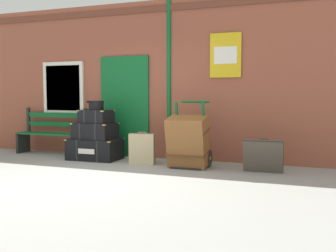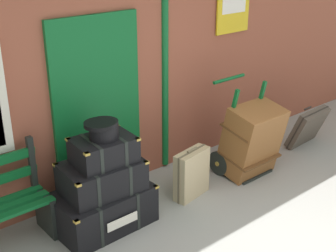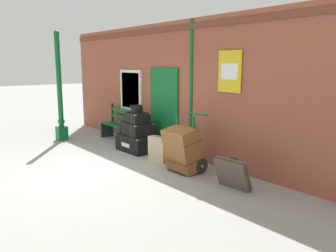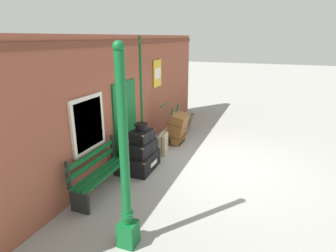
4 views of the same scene
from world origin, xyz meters
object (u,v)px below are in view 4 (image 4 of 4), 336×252
object	(u,v)px
platform_bench	(99,173)
round_hatbox	(141,126)
steamer_trunk_top	(141,136)
suitcase_slate	(164,144)
porters_trolley	(172,134)
steamer_trunk_middle	(141,147)
steamer_trunk_base	(141,161)
lamp_post	(125,177)
suitcase_caramel	(188,122)
large_brown_trunk	(177,128)

from	to	relation	value
platform_bench	round_hatbox	bearing A→B (deg)	-14.82
platform_bench	round_hatbox	xyz separation A→B (m)	(1.32, -0.35, 0.66)
steamer_trunk_top	suitcase_slate	bearing A→B (deg)	-8.07
steamer_trunk_top	porters_trolley	world-z (taller)	porters_trolley
steamer_trunk_middle	porters_trolley	bearing A→B (deg)	-1.97
platform_bench	porters_trolley	distance (m)	3.35
steamer_trunk_base	porters_trolley	world-z (taller)	porters_trolley
platform_bench	steamer_trunk_middle	size ratio (longest dim) A/B	1.90
round_hatbox	steamer_trunk_top	bearing A→B (deg)	99.99
porters_trolley	suitcase_slate	distance (m)	0.94
steamer_trunk_base	steamer_trunk_middle	bearing A→B (deg)	-12.48
steamer_trunk_middle	round_hatbox	world-z (taller)	round_hatbox
lamp_post	steamer_trunk_top	xyz separation A→B (m)	(2.51, 0.97, -0.32)
suitcase_caramel	round_hatbox	bearing A→B (deg)	176.83
platform_bench	porters_trolley	xyz separation A→B (m)	(3.32, -0.40, -0.17)
porters_trolley	large_brown_trunk	bearing A→B (deg)	-90.00
platform_bench	porters_trolley	world-z (taller)	porters_trolley
round_hatbox	porters_trolley	bearing A→B (deg)	-1.58
platform_bench	large_brown_trunk	bearing A→B (deg)	-9.89
large_brown_trunk	suitcase_caramel	bearing A→B (deg)	2.09
platform_bench	lamp_post	bearing A→B (deg)	-132.22
steamer_trunk_top	suitcase_slate	size ratio (longest dim) A/B	1.04
large_brown_trunk	suitcase_slate	distance (m)	0.95
steamer_trunk_middle	round_hatbox	distance (m)	0.53
lamp_post	steamer_trunk_base	size ratio (longest dim) A/B	3.04
suitcase_caramel	steamer_trunk_middle	bearing A→B (deg)	176.62
porters_trolley	steamer_trunk_middle	bearing A→B (deg)	178.03
porters_trolley	suitcase_slate	world-z (taller)	porters_trolley
platform_bench	suitcase_caramel	world-z (taller)	platform_bench
platform_bench	large_brown_trunk	distance (m)	3.37
steamer_trunk_middle	lamp_post	bearing A→B (deg)	-158.47
steamer_trunk_top	suitcase_caramel	xyz separation A→B (m)	(3.31, -0.19, -0.59)
lamp_post	steamer_trunk_middle	size ratio (longest dim) A/B	3.71
steamer_trunk_base	suitcase_caramel	size ratio (longest dim) A/B	1.53
large_brown_trunk	steamer_trunk_base	bearing A→B (deg)	173.12
round_hatbox	large_brown_trunk	distance (m)	2.11
steamer_trunk_base	platform_bench	bearing A→B (deg)	165.37
steamer_trunk_middle	platform_bench	bearing A→B (deg)	165.39
lamp_post	platform_bench	world-z (taller)	lamp_post
steamer_trunk_middle	porters_trolley	xyz separation A→B (m)	(2.04, -0.07, -0.31)
porters_trolley	steamer_trunk_base	bearing A→B (deg)	177.98
lamp_post	steamer_trunk_middle	xyz separation A→B (m)	(2.47, 0.97, -0.61)
suitcase_slate	suitcase_caramel	distance (m)	2.24
lamp_post	porters_trolley	xyz separation A→B (m)	(4.51, 0.90, -0.92)
platform_bench	round_hatbox	distance (m)	1.52
lamp_post	platform_bench	xyz separation A→B (m)	(1.19, 1.31, -0.75)
steamer_trunk_top	suitcase_slate	distance (m)	1.23
lamp_post	steamer_trunk_middle	world-z (taller)	lamp_post
platform_bench	suitcase_caramel	xyz separation A→B (m)	(4.62, -0.53, -0.16)
steamer_trunk_base	suitcase_slate	xyz separation A→B (m)	(1.12, -0.16, 0.08)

